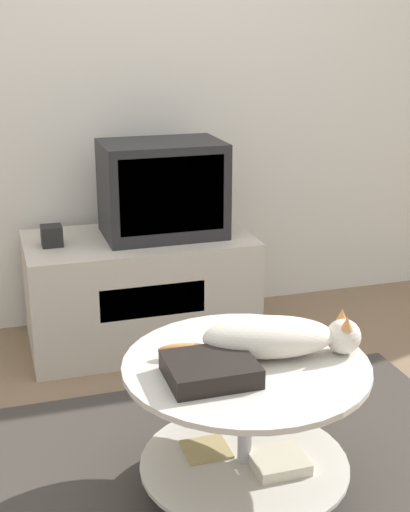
# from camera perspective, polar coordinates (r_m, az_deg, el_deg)

# --- Properties ---
(ground_plane) EXTENTS (12.00, 12.00, 0.00)m
(ground_plane) POSITION_cam_1_polar(r_m,az_deg,el_deg) (2.40, 4.57, -18.13)
(ground_plane) COLOR #7F664C
(wall_back) EXTENTS (8.00, 0.05, 2.60)m
(wall_back) POSITION_cam_1_polar(r_m,az_deg,el_deg) (3.44, -4.90, 16.17)
(wall_back) COLOR silver
(wall_back) RESTS_ON ground_plane
(rug) EXTENTS (1.69, 1.46, 0.02)m
(rug) POSITION_cam_1_polar(r_m,az_deg,el_deg) (2.40, 4.58, -17.94)
(rug) COLOR #3D3833
(rug) RESTS_ON ground_plane
(tv_stand) EXTENTS (1.00, 0.55, 0.51)m
(tv_stand) POSITION_cam_1_polar(r_m,az_deg,el_deg) (3.28, -5.25, -2.73)
(tv_stand) COLOR beige
(tv_stand) RESTS_ON ground_plane
(tv) EXTENTS (0.53, 0.36, 0.42)m
(tv) POSITION_cam_1_polar(r_m,az_deg,el_deg) (3.18, -3.43, 5.38)
(tv) COLOR #232326
(tv) RESTS_ON tv_stand
(speaker) EXTENTS (0.09, 0.09, 0.09)m
(speaker) POSITION_cam_1_polar(r_m,az_deg,el_deg) (3.12, -12.16, 1.59)
(speaker) COLOR black
(speaker) RESTS_ON tv_stand
(coffee_table) EXTENTS (0.74, 0.74, 0.45)m
(coffee_table) POSITION_cam_1_polar(r_m,az_deg,el_deg) (2.21, 3.34, -12.42)
(coffee_table) COLOR #B2B2B7
(coffee_table) RESTS_ON rug
(dvd_box) EXTENTS (0.25, 0.21, 0.06)m
(dvd_box) POSITION_cam_1_polar(r_m,az_deg,el_deg) (2.02, 0.43, -9.05)
(dvd_box) COLOR black
(dvd_box) RESTS_ON coffee_table
(cat) EXTENTS (0.60, 0.26, 0.13)m
(cat) POSITION_cam_1_polar(r_m,az_deg,el_deg) (2.15, 5.73, -6.47)
(cat) COLOR silver
(cat) RESTS_ON coffee_table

